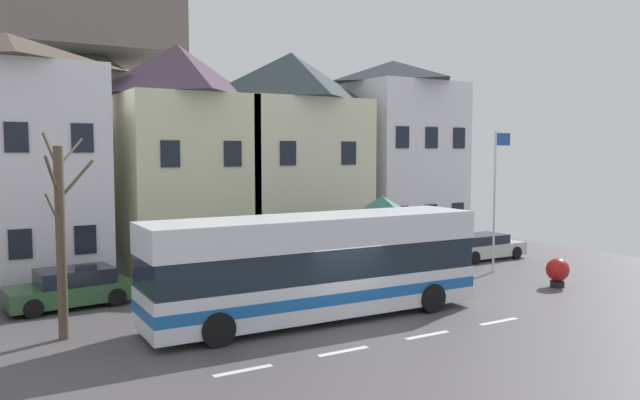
{
  "coord_description": "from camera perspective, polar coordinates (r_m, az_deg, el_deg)",
  "views": [
    {
      "loc": [
        -10.69,
        -16.13,
        5.51
      ],
      "look_at": [
        1.46,
        4.42,
        3.66
      ],
      "focal_mm": 35.28,
      "sensor_mm": 36.0,
      "label": 1
    }
  ],
  "objects": [
    {
      "name": "bare_tree_01",
      "position": [
        19.76,
        -22.45,
        -2.96
      ],
      "size": [
        1.57,
        2.1,
        6.08
      ],
      "color": "brown",
      "rests_on": "ground_plane"
    },
    {
      "name": "ground_plane",
      "position": [
        20.13,
        2.88,
        -11.54
      ],
      "size": [
        40.0,
        60.0,
        0.07
      ],
      "color": "#504B4F"
    },
    {
      "name": "hilltop_castle",
      "position": [
        45.47,
        -20.56,
        5.95
      ],
      "size": [
        37.15,
        37.15,
        21.03
      ],
      "color": "slate",
      "rests_on": "ground_plane"
    },
    {
      "name": "townhouse_04",
      "position": [
        35.7,
        6.56,
        4.03
      ],
      "size": [
        5.68,
        6.71,
        10.54
      ],
      "color": "white",
      "rests_on": "ground_plane"
    },
    {
      "name": "parked_car_02",
      "position": [
        33.27,
        14.47,
        -4.12
      ],
      "size": [
        4.42,
        1.99,
        1.28
      ],
      "rotation": [
        0.0,
        0.0,
        0.0
      ],
      "color": "silver",
      "rests_on": "ground_plane"
    },
    {
      "name": "transit_bus",
      "position": [
        20.67,
        -0.33,
        -6.12
      ],
      "size": [
        11.44,
        2.88,
        3.41
      ],
      "rotation": [
        0.0,
        0.0,
        -0.02
      ],
      "color": "silver",
      "rests_on": "ground_plane"
    },
    {
      "name": "parked_car_03",
      "position": [
        24.19,
        -21.65,
        -7.43
      ],
      "size": [
        4.37,
        2.34,
        1.35
      ],
      "rotation": [
        0.0,
        0.0,
        3.24
      ],
      "color": "#325B35",
      "rests_on": "ground_plane"
    },
    {
      "name": "parked_car_01",
      "position": [
        28.08,
        3.55,
        -5.49
      ],
      "size": [
        4.18,
        2.04,
        1.36
      ],
      "rotation": [
        0.0,
        0.0,
        0.03
      ],
      "color": "maroon",
      "rests_on": "ground_plane"
    },
    {
      "name": "public_bench",
      "position": [
        29.19,
        4.71,
        -5.5
      ],
      "size": [
        1.74,
        0.48,
        0.87
      ],
      "color": "brown",
      "rests_on": "ground_plane"
    },
    {
      "name": "townhouse_02",
      "position": [
        29.66,
        -12.68,
        3.7
      ],
      "size": [
        5.45,
        6.23,
        10.36
      ],
      "color": "beige",
      "rests_on": "ground_plane"
    },
    {
      "name": "harbour_buoy",
      "position": [
        27.41,
        20.75,
        -6.03
      ],
      "size": [
        0.93,
        0.93,
        1.18
      ],
      "color": "black",
      "rests_on": "ground_plane"
    },
    {
      "name": "pedestrian_01",
      "position": [
        24.88,
        4.32,
        -6.28
      ],
      "size": [
        0.3,
        0.3,
        1.59
      ],
      "color": "black",
      "rests_on": "ground_plane"
    },
    {
      "name": "bus_shelter",
      "position": [
        26.18,
        5.62,
        -1.04
      ],
      "size": [
        3.6,
        3.6,
        3.67
      ],
      "color": "#473D33",
      "rests_on": "ground_plane"
    },
    {
      "name": "townhouse_01",
      "position": [
        27.81,
        -26.23,
        3.08
      ],
      "size": [
        6.79,
        5.25,
        10.14
      ],
      "color": "white",
      "rests_on": "ground_plane"
    },
    {
      "name": "townhouse_03",
      "position": [
        31.53,
        -2.59,
        3.86
      ],
      "size": [
        6.53,
        5.46,
        10.38
      ],
      "color": "beige",
      "rests_on": "ground_plane"
    },
    {
      "name": "pedestrian_00",
      "position": [
        25.01,
        12.85,
        -6.27
      ],
      "size": [
        0.35,
        0.35,
        1.53
      ],
      "color": "#38332D",
      "rests_on": "ground_plane"
    },
    {
      "name": "flagpole",
      "position": [
        29.47,
        15.68,
        0.85
      ],
      "size": [
        0.95,
        0.1,
        6.4
      ],
      "color": "silver",
      "rests_on": "ground_plane"
    }
  ]
}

